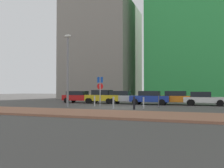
{
  "coord_description": "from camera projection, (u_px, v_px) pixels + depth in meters",
  "views": [
    {
      "loc": [
        6.59,
        -20.11,
        1.63
      ],
      "look_at": [
        -1.39,
        2.59,
        2.2
      ],
      "focal_mm": 37.87,
      "sensor_mm": 36.0,
      "label": 1
    }
  ],
  "objects": [
    {
      "name": "parked_car_white",
      "position": [
        203.0,
        98.0,
        24.21
      ],
      "size": [
        4.09,
        2.05,
        1.4
      ],
      "color": "white",
      "rests_on": "ground"
    },
    {
      "name": "parked_car_silver",
      "position": [
        123.0,
        97.0,
        27.13
      ],
      "size": [
        4.64,
        2.06,
        1.48
      ],
      "color": "#B7BABF",
      "rests_on": "ground"
    },
    {
      "name": "parked_car_orange",
      "position": [
        176.0,
        98.0,
        25.21
      ],
      "size": [
        4.51,
        2.08,
        1.47
      ],
      "color": "orange",
      "rests_on": "ground"
    },
    {
      "name": "parking_meter",
      "position": [
        159.0,
        98.0,
        21.08
      ],
      "size": [
        0.18,
        0.14,
        1.37
      ],
      "color": "#4C4C51",
      "rests_on": "ground"
    },
    {
      "name": "traffic_bollard_far",
      "position": [
        144.0,
        103.0,
        20.09
      ],
      "size": [
        0.13,
        0.13,
        0.98
      ],
      "primitive_type": "cylinder",
      "color": "#B7B7BC",
      "rests_on": "ground"
    },
    {
      "name": "traffic_bollard_near",
      "position": [
        113.0,
        103.0,
        19.85
      ],
      "size": [
        0.15,
        0.15,
        1.02
      ],
      "primitive_type": "cylinder",
      "color": "#B7B7BC",
      "rests_on": "ground"
    },
    {
      "name": "building_colorful_midrise",
      "position": [
        208.0,
        10.0,
        41.89
      ],
      "size": [
        19.82,
        16.67,
        31.37
      ],
      "primitive_type": "cube",
      "color": "green",
      "rests_on": "ground"
    },
    {
      "name": "traffic_bollard_edge",
      "position": [
        134.0,
        103.0,
        19.28
      ],
      "size": [
        0.18,
        0.18,
        1.07
      ],
      "primitive_type": "cylinder",
      "color": "black",
      "rests_on": "ground"
    },
    {
      "name": "traffic_bollard_mid",
      "position": [
        95.0,
        101.0,
        23.32
      ],
      "size": [
        0.13,
        0.13,
        1.01
      ],
      "primitive_type": "cylinder",
      "color": "#B7B7BC",
      "rests_on": "ground"
    },
    {
      "name": "building_under_construction",
      "position": [
        104.0,
        52.0,
        44.79
      ],
      "size": [
        11.8,
        13.96,
        17.46
      ],
      "primitive_type": "cube",
      "color": "gray",
      "rests_on": "ground"
    },
    {
      "name": "parked_car_yellow",
      "position": [
        103.0,
        96.0,
        27.84
      ],
      "size": [
        4.14,
        2.08,
        1.58
      ],
      "color": "gold",
      "rests_on": "ground"
    },
    {
      "name": "parking_sign_post",
      "position": [
        100.0,
        88.0,
        22.62
      ],
      "size": [
        0.59,
        0.15,
        2.87
      ],
      "color": "gray",
      "rests_on": "ground"
    },
    {
      "name": "ground_plane",
      "position": [
        117.0,
        108.0,
        21.11
      ],
      "size": [
        120.0,
        120.0,
        0.0
      ],
      "primitive_type": "plane",
      "color": "#4C4947"
    },
    {
      "name": "sidewalk_brick",
      "position": [
        89.0,
        113.0,
        15.58
      ],
      "size": [
        40.0,
        4.39,
        0.14
      ],
      "primitive_type": "cube",
      "color": "#9E664C",
      "rests_on": "ground"
    },
    {
      "name": "parked_car_blue",
      "position": [
        150.0,
        97.0,
        25.55
      ],
      "size": [
        4.24,
        1.98,
        1.48
      ],
      "color": "#1E389E",
      "rests_on": "ground"
    },
    {
      "name": "street_lamp",
      "position": [
        68.0,
        64.0,
        22.14
      ],
      "size": [
        0.7,
        0.36,
        6.81
      ],
      "color": "gray",
      "rests_on": "ground"
    },
    {
      "name": "parked_car_red",
      "position": [
        80.0,
        97.0,
        28.93
      ],
      "size": [
        4.21,
        2.06,
        1.45
      ],
      "color": "red",
      "rests_on": "ground"
    }
  ]
}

